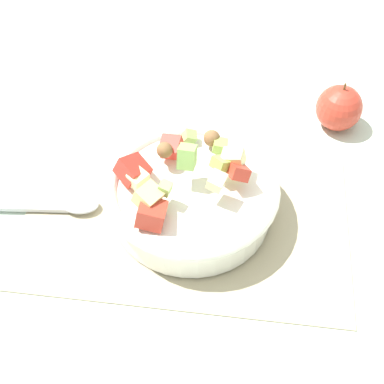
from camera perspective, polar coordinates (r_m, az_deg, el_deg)
ground_plane at (r=0.82m, az=-0.69°, el=-3.01°), size 2.40×2.40×0.00m
placemat at (r=0.82m, az=-0.69°, el=-2.89°), size 0.49×0.31×0.01m
salad_bowl at (r=0.80m, az=-0.09°, el=-0.30°), size 0.26×0.26×0.13m
serving_spoon at (r=0.86m, az=-15.03°, el=-1.41°), size 0.23×0.05×0.01m
whole_apple at (r=0.98m, az=15.31°, el=8.59°), size 0.08×0.08×0.09m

